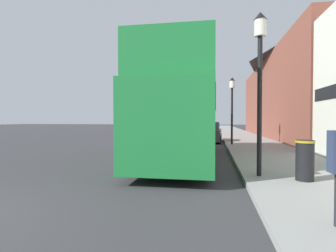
% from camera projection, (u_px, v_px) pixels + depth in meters
% --- Properties ---
extents(ground_plane, '(144.00, 144.00, 0.00)m').
position_uv_depth(ground_plane, '(160.00, 138.00, 24.74)').
color(ground_plane, '#333335').
extents(sidewalk, '(3.78, 108.00, 0.14)m').
position_uv_depth(sidewalk, '(248.00, 141.00, 20.48)').
color(sidewalk, gray).
rests_on(sidewalk, ground_plane).
extents(brick_terrace_rear, '(6.00, 25.17, 9.62)m').
position_uv_depth(brick_terrace_rear, '(296.00, 87.00, 24.39)').
color(brick_terrace_rear, brown).
rests_on(brick_terrace_rear, ground_plane).
extents(tour_bus, '(2.58, 9.80, 4.18)m').
position_uv_depth(tour_bus, '(185.00, 117.00, 11.29)').
color(tour_bus, '#1E7A38').
rests_on(tour_bus, ground_plane).
extents(parked_car_ahead_of_bus, '(1.94, 4.05, 1.54)m').
position_uv_depth(parked_car_ahead_of_bus, '(209.00, 133.00, 19.69)').
color(parked_car_ahead_of_bus, black).
rests_on(parked_car_ahead_of_bus, ground_plane).
extents(lamp_post_nearest, '(0.35, 0.35, 4.54)m').
position_uv_depth(lamp_post_nearest, '(260.00, 63.00, 7.25)').
color(lamp_post_nearest, black).
rests_on(lamp_post_nearest, sidewalk).
extents(lamp_post_second, '(0.35, 0.35, 4.28)m').
position_uv_depth(lamp_post_second, '(232.00, 98.00, 16.70)').
color(lamp_post_second, black).
rests_on(lamp_post_second, sidewalk).
extents(litter_bin, '(0.48, 0.48, 1.04)m').
position_uv_depth(litter_bin, '(305.00, 159.00, 6.72)').
color(litter_bin, black).
rests_on(litter_bin, sidewalk).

